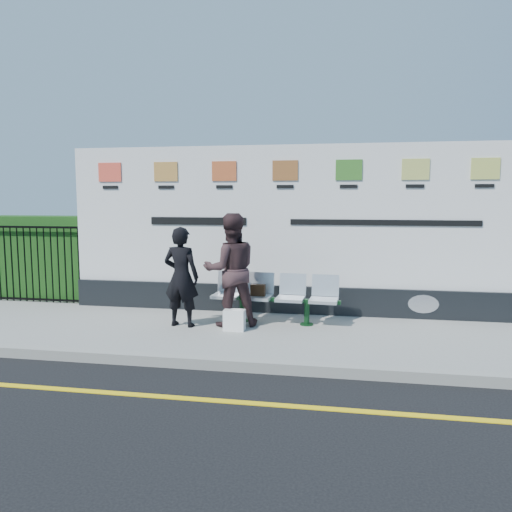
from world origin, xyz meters
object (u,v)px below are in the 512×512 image
at_px(woman_left, 181,277).
at_px(woman_right, 231,270).
at_px(bench, 274,310).
at_px(billboard, 285,241).

bearing_deg(woman_left, woman_right, -161.08).
height_order(bench, woman_left, woman_left).
distance_m(bench, woman_left, 1.63).
xyz_separation_m(bench, woman_right, (-0.67, -0.28, 0.69)).
relative_size(woman_left, woman_right, 0.88).
xyz_separation_m(woman_left, woman_right, (0.78, 0.18, 0.11)).
xyz_separation_m(billboard, woman_right, (-0.75, -1.11, -0.38)).
relative_size(billboard, bench, 3.82).
bearing_deg(billboard, bench, -95.45).
height_order(billboard, bench, billboard).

